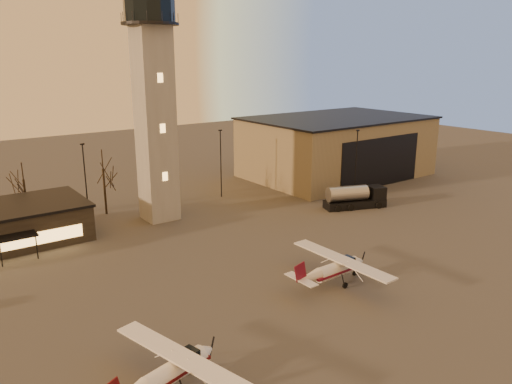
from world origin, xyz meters
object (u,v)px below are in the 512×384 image
(control_tower, at_px, (154,91))
(cessna_rear, at_px, (176,372))
(fuel_truck, at_px, (355,199))
(cessna_front, at_px, (338,271))
(hangar, at_px, (337,146))

(control_tower, bearing_deg, cessna_rear, -114.10)
(fuel_truck, bearing_deg, cessna_rear, -131.25)
(cessna_front, height_order, cessna_rear, cessna_front)
(hangar, bearing_deg, cessna_rear, -144.34)
(cessna_front, bearing_deg, hangar, 44.29)
(cessna_rear, height_order, fuel_truck, fuel_truck)
(control_tower, height_order, cessna_rear, control_tower)
(control_tower, distance_m, cessna_rear, 38.41)
(control_tower, xyz_separation_m, fuel_truck, (23.97, -11.76, -15.06))
(control_tower, xyz_separation_m, cessna_rear, (-14.40, -32.18, -15.26))
(control_tower, distance_m, cessna_front, 31.67)
(control_tower, relative_size, hangar, 1.07)
(hangar, distance_m, fuel_truck, 20.19)
(hangar, bearing_deg, control_tower, -173.69)
(hangar, xyz_separation_m, fuel_truck, (-12.03, -15.74, -3.89))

